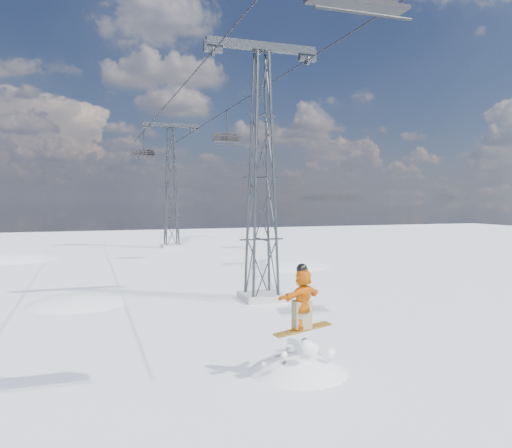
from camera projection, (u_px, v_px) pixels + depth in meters
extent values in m
plane|color=white|center=(326.00, 355.00, 14.65)|extent=(120.00, 120.00, 0.00)
sphere|color=white|center=(284.00, 404.00, 34.09)|extent=(20.00, 20.00, 20.00)
sphere|color=white|center=(15.00, 396.00, 37.80)|extent=(22.00, 22.00, 22.00)
cube|color=#999999|center=(262.00, 297.00, 22.46)|extent=(1.80, 1.80, 0.30)
cube|color=#2F3337|center=(262.00, 46.00, 21.88)|extent=(5.00, 0.35, 0.35)
cube|color=#2F3337|center=(213.00, 46.00, 21.18)|extent=(0.80, 0.25, 0.50)
cube|color=#2F3337|center=(307.00, 56.00, 22.60)|extent=(0.80, 0.25, 0.50)
cube|color=#999999|center=(172.00, 246.00, 46.09)|extent=(1.80, 1.80, 0.30)
cube|color=#2F3337|center=(171.00, 125.00, 45.51)|extent=(5.00, 0.35, 0.35)
cube|color=#2F3337|center=(146.00, 126.00, 44.81)|extent=(0.80, 0.25, 0.50)
cube|color=#2F3337|center=(194.00, 128.00, 46.23)|extent=(0.80, 0.25, 0.50)
cylinder|color=black|center=(170.00, 101.00, 32.06)|extent=(0.06, 51.00, 0.06)
cylinder|color=black|center=(236.00, 105.00, 33.48)|extent=(0.06, 51.00, 0.06)
sphere|color=white|center=(298.00, 436.00, 13.28)|extent=(4.40, 4.40, 4.40)
cube|color=#C5891A|center=(303.00, 329.00, 12.85)|extent=(1.64, 0.57, 0.19)
imported|color=orange|center=(303.00, 299.00, 12.80)|extent=(1.51, 1.01, 1.56)
cube|color=olive|center=(303.00, 315.00, 12.83)|extent=(0.53, 0.48, 0.72)
sphere|color=black|center=(303.00, 269.00, 12.76)|extent=(0.29, 0.29, 0.29)
cube|color=black|center=(358.00, 4.00, 9.97)|extent=(2.16, 0.49, 0.09)
cylinder|color=black|center=(365.00, 13.00, 9.73)|extent=(2.16, 0.06, 0.06)
cylinder|color=black|center=(227.00, 126.00, 35.60)|extent=(0.08, 0.08, 2.20)
cube|color=black|center=(227.00, 141.00, 35.66)|extent=(2.00, 0.45, 0.08)
cube|color=black|center=(226.00, 137.00, 35.85)|extent=(2.00, 0.06, 0.55)
cylinder|color=black|center=(228.00, 144.00, 35.44)|extent=(2.00, 0.06, 0.06)
cylinder|color=black|center=(228.00, 136.00, 35.36)|extent=(2.00, 0.05, 0.05)
cylinder|color=black|center=(144.00, 144.00, 46.95)|extent=(0.08, 0.08, 2.27)
cube|color=black|center=(144.00, 156.00, 47.01)|extent=(2.06, 0.46, 0.08)
cube|color=black|center=(144.00, 153.00, 47.21)|extent=(2.06, 0.06, 0.57)
cylinder|color=black|center=(144.00, 158.00, 46.78)|extent=(2.06, 0.06, 0.06)
cylinder|color=black|center=(144.00, 152.00, 46.70)|extent=(2.06, 0.05, 0.05)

